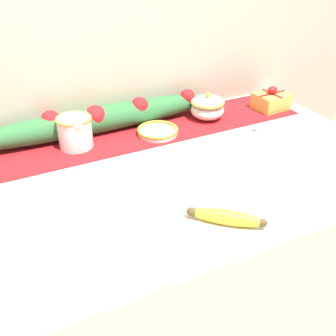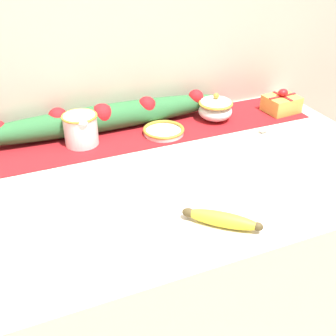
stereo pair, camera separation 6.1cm
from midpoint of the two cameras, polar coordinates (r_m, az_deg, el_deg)
countertop at (r=1.45m, az=-5.04°, el=-17.39°), size 1.53×0.76×0.93m
back_wall at (r=1.39m, az=-12.96°, el=15.94°), size 2.33×0.04×2.40m
table_runner at (r=1.36m, az=-10.06°, el=3.60°), size 1.40×0.22×0.00m
cream_pitcher at (r=1.32m, az=-13.82°, el=4.90°), size 0.11×0.13×0.10m
sugar_bowl at (r=1.48m, az=4.16°, el=8.20°), size 0.12×0.12×0.10m
small_dish at (r=1.37m, az=-2.68°, el=5.01°), size 0.14×0.14×0.02m
banana at (r=0.98m, az=6.11°, el=-6.66°), size 0.16×0.14×0.04m
spoon at (r=1.42m, az=10.20°, el=5.09°), size 0.18×0.08×0.01m
gift_box at (r=1.60m, az=12.72°, el=8.89°), size 0.12×0.11×0.08m
poinsettia_garland at (r=1.40m, az=-11.03°, el=6.48°), size 0.91×0.09×0.10m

